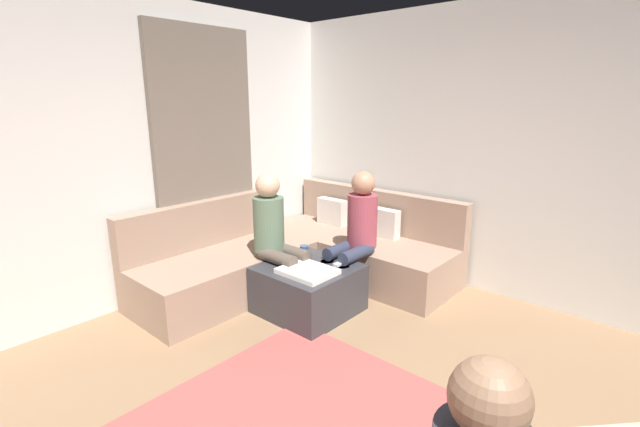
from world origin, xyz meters
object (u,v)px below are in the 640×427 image
object	(u,v)px
game_remote	(340,263)
person_on_couch_back	(356,231)
ottoman	(309,289)
sectional_couch	(303,255)
coffee_mug	(304,251)
person_on_couch_side	(276,234)

from	to	relation	value
game_remote	person_on_couch_back	bearing A→B (deg)	99.94
ottoman	person_on_couch_back	world-z (taller)	person_on_couch_back
sectional_couch	ottoman	xyz separation A→B (m)	(0.50, -0.45, -0.07)
sectional_couch	ottoman	bearing A→B (deg)	-42.38
sectional_couch	coffee_mug	world-z (taller)	sectional_couch
coffee_mug	person_on_couch_back	size ratio (longest dim) A/B	0.08
coffee_mug	person_on_couch_back	distance (m)	0.52
person_on_couch_back	sectional_couch	bearing A→B (deg)	5.03
game_remote	person_on_couch_side	world-z (taller)	person_on_couch_side
ottoman	person_on_couch_side	bearing A→B (deg)	-172.15
coffee_mug	person_on_couch_back	xyz separation A→B (m)	(0.35, 0.33, 0.19)
coffee_mug	person_on_couch_side	distance (m)	0.32
game_remote	person_on_couch_back	size ratio (longest dim) A/B	0.12
sectional_couch	person_on_couch_back	bearing A→B (deg)	5.03
sectional_couch	person_on_couch_back	size ratio (longest dim) A/B	2.12
coffee_mug	person_on_couch_side	world-z (taller)	person_on_couch_side
sectional_couch	game_remote	size ratio (longest dim) A/B	17.00
coffee_mug	person_on_couch_back	world-z (taller)	person_on_couch_back
ottoman	person_on_couch_back	xyz separation A→B (m)	(0.13, 0.51, 0.45)
coffee_mug	ottoman	bearing A→B (deg)	-39.29
ottoman	person_on_couch_side	world-z (taller)	person_on_couch_side
ottoman	person_on_couch_side	xyz separation A→B (m)	(-0.35, -0.05, 0.45)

